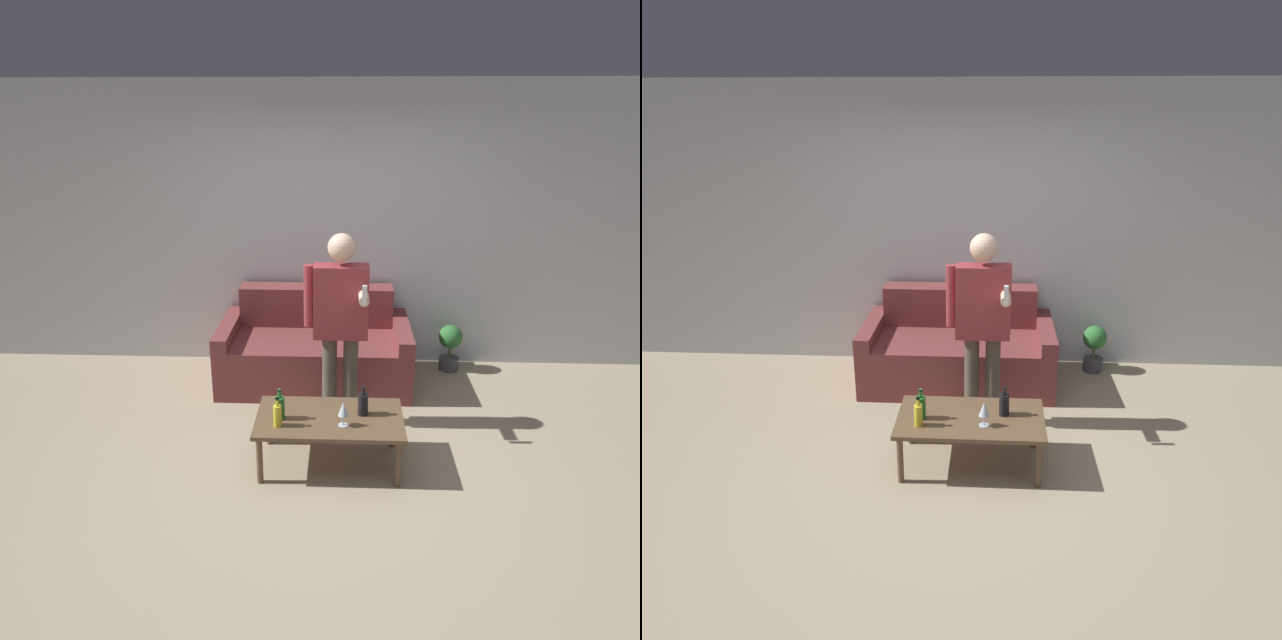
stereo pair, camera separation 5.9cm
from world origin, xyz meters
The scene contains 10 objects.
ground_plane centered at (0.00, 0.00, 0.00)m, with size 16.00×16.00×0.00m, color tan.
wall_back centered at (0.00, 2.11, 1.35)m, with size 8.00×0.06×2.70m.
couch centered at (-0.12, 1.63, 0.31)m, with size 1.74×0.95×0.84m.
coffee_table centered at (0.05, 0.22, 0.34)m, with size 1.04×0.60×0.38m.
bottle_orange centered at (-0.30, 0.09, 0.47)m, with size 0.06×0.06×0.21m.
bottle_green centered at (0.28, 0.27, 0.47)m, with size 0.07×0.07×0.22m.
bottle_dark centered at (-0.30, 0.19, 0.47)m, with size 0.07×0.07×0.23m.
wine_glass_near centered at (0.15, 0.11, 0.50)m, with size 0.07×0.07×0.18m.
person_standing_front centered at (0.11, 0.81, 0.92)m, with size 0.49×0.41×1.57m.
potted_plant centered at (1.19, 1.89, 0.27)m, with size 0.23×0.23×0.46m.
Camera 2 is at (0.19, -3.32, 2.40)m, focal length 32.00 mm.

